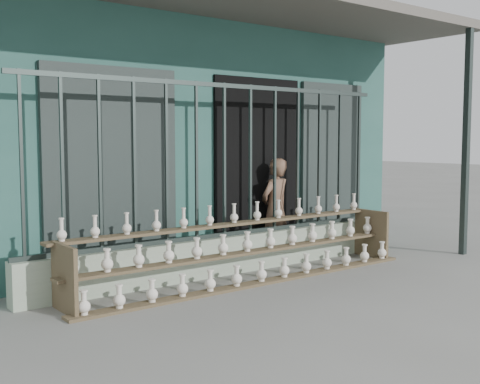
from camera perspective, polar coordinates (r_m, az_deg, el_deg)
ground at (r=6.26m, az=5.71°, el=-9.81°), size 60.00×60.00×0.00m
workshop_building at (r=9.57m, az=-11.98°, el=5.08°), size 7.40×6.60×3.21m
parapet_wall at (r=7.18m, az=-1.48°, el=-6.00°), size 5.00×0.20×0.45m
security_fence at (r=7.05m, az=-1.50°, el=3.00°), size 5.00×0.04×1.80m
shelf_rack at (r=6.85m, az=0.78°, el=-5.38°), size 4.50×0.68×0.85m
elderly_woman at (r=7.97m, az=3.36°, el=-1.62°), size 0.55×0.42×1.35m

